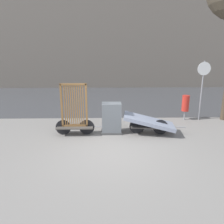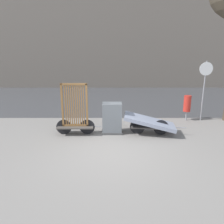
% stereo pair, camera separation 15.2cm
% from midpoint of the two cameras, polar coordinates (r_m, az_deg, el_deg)
% --- Properties ---
extents(ground_plane, '(60.00, 60.00, 0.00)m').
position_cam_midpoint_polar(ground_plane, '(7.06, -0.36, -10.20)').
color(ground_plane, gray).
extents(road_strip, '(56.00, 9.33, 0.01)m').
position_cam_midpoint_polar(road_strip, '(15.00, -0.84, 3.63)').
color(road_strip, '#424244').
rests_on(road_strip, ground_plane).
extents(building_facade, '(48.00, 4.00, 12.78)m').
position_cam_midpoint_polar(building_facade, '(21.62, -1.05, 24.21)').
color(building_facade, slate).
rests_on(building_facade, ground_plane).
extents(bike_cart_with_bedframe, '(2.12, 0.56, 1.96)m').
position_cam_midpoint_polar(bike_cart_with_bedframe, '(8.32, -10.23, -1.14)').
color(bike_cart_with_bedframe, '#4C4742').
rests_on(bike_cart_with_bedframe, ground_plane).
extents(bike_cart_with_mattress, '(2.38, 1.14, 0.79)m').
position_cam_midpoint_polar(bike_cart_with_mattress, '(8.42, 9.11, -2.67)').
color(bike_cart_with_mattress, '#4C4742').
rests_on(bike_cart_with_mattress, ground_plane).
extents(utility_cabinet, '(0.79, 0.57, 1.19)m').
position_cam_midpoint_polar(utility_cabinet, '(8.43, -0.63, -1.87)').
color(utility_cabinet, '#4C4C4C').
rests_on(utility_cabinet, ground_plane).
extents(trash_bin, '(0.32, 0.32, 1.16)m').
position_cam_midpoint_polar(trash_bin, '(10.54, 18.26, 2.14)').
color(trash_bin, gray).
rests_on(trash_bin, ground_plane).
extents(sign_post, '(0.58, 0.06, 2.69)m').
position_cam_midpoint_polar(sign_post, '(10.61, 22.20, 7.25)').
color(sign_post, gray).
rests_on(sign_post, ground_plane).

